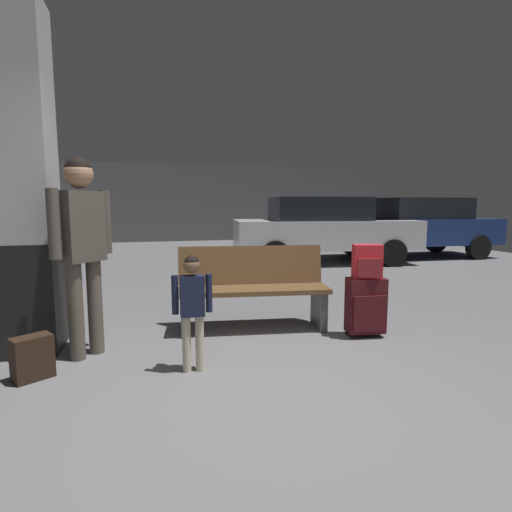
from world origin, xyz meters
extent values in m
cube|color=slate|center=(0.00, 4.00, -0.05)|extent=(18.00, 18.00, 0.10)
cube|color=#565658|center=(0.00, 12.86, 1.40)|extent=(18.00, 0.12, 2.80)
cube|color=black|center=(-1.92, 1.62, 0.50)|extent=(0.57, 0.57, 1.00)
cube|color=#B2B2B2|center=(-1.92, 1.62, 2.05)|extent=(0.56, 0.56, 2.10)
cube|color=brown|center=(0.24, 1.66, 0.44)|extent=(1.64, 0.64, 0.05)
cube|color=brown|center=(0.28, 1.91, 0.68)|extent=(1.60, 0.32, 0.42)
cube|color=#4C4C51|center=(-0.47, 1.76, 0.21)|extent=(0.13, 0.41, 0.41)
cube|color=#4C4C51|center=(0.96, 1.57, 0.21)|extent=(0.13, 0.41, 0.41)
cube|color=#471419|center=(1.30, 1.17, 0.32)|extent=(0.40, 0.25, 0.56)
cube|color=#471419|center=(1.28, 1.06, 0.26)|extent=(0.34, 0.07, 0.36)
cube|color=#A5A5AA|center=(1.31, 1.25, 0.59)|extent=(0.14, 0.04, 0.02)
cylinder|color=black|center=(1.15, 1.28, 0.02)|extent=(0.02, 0.05, 0.04)
cylinder|color=black|center=(1.47, 1.24, 0.02)|extent=(0.02, 0.05, 0.04)
cube|color=red|center=(1.30, 1.17, 0.77)|extent=(0.31, 0.23, 0.34)
cube|color=maroon|center=(1.27, 1.08, 0.72)|extent=(0.23, 0.09, 0.19)
cylinder|color=black|center=(1.30, 1.17, 0.93)|extent=(0.06, 0.04, 0.02)
cylinder|color=beige|center=(-0.45, 0.73, 0.23)|extent=(0.07, 0.07, 0.46)
cylinder|color=beige|center=(-0.55, 0.73, 0.23)|extent=(0.07, 0.07, 0.46)
cube|color=#191E38|center=(-0.50, 0.73, 0.62)|extent=(0.19, 0.11, 0.33)
cylinder|color=#191E38|center=(-0.37, 0.73, 0.64)|extent=(0.05, 0.05, 0.31)
cylinder|color=#191E38|center=(-0.64, 0.73, 0.64)|extent=(0.05, 0.05, 0.31)
sphere|color=brown|center=(-0.50, 0.73, 0.87)|extent=(0.13, 0.13, 0.13)
sphere|color=black|center=(-0.50, 0.73, 0.89)|extent=(0.12, 0.12, 0.12)
cylinder|color=white|center=(-0.57, 0.83, 0.64)|extent=(0.06, 0.06, 0.10)
cylinder|color=red|center=(-0.57, 0.83, 0.71)|extent=(0.01, 0.01, 0.06)
cylinder|color=brown|center=(-1.31, 1.38, 0.43)|extent=(0.13, 0.13, 0.85)
cylinder|color=brown|center=(-1.45, 1.24, 0.43)|extent=(0.13, 0.13, 0.85)
cube|color=#4C473D|center=(-1.38, 1.31, 1.16)|extent=(0.39, 0.39, 0.60)
cylinder|color=#4C473D|center=(-1.20, 1.48, 1.19)|extent=(0.10, 0.10, 0.57)
cylinder|color=#4C473D|center=(-1.56, 1.14, 1.19)|extent=(0.10, 0.10, 0.57)
sphere|color=#A87A5B|center=(-1.38, 1.31, 1.60)|extent=(0.24, 0.24, 0.24)
sphere|color=black|center=(-1.38, 1.31, 1.63)|extent=(0.22, 0.22, 0.22)
cube|color=black|center=(-1.72, 0.89, 0.17)|extent=(0.32, 0.29, 0.34)
cube|color=#423328|center=(-1.77, 0.97, 0.12)|extent=(0.21, 0.15, 0.19)
cylinder|color=black|center=(-1.72, 0.89, 0.33)|extent=(0.06, 0.05, 0.02)
cube|color=silver|center=(3.12, 6.26, 0.67)|extent=(4.28, 2.21, 0.64)
cube|color=black|center=(2.97, 6.28, 1.25)|extent=(2.28, 1.80, 0.52)
cylinder|color=black|center=(4.51, 6.88, 0.30)|extent=(0.62, 0.28, 0.60)
cylinder|color=black|center=(4.31, 5.30, 0.30)|extent=(0.62, 0.28, 0.60)
cylinder|color=black|center=(1.94, 7.22, 0.30)|extent=(0.62, 0.28, 0.60)
cylinder|color=black|center=(1.73, 5.63, 0.30)|extent=(0.62, 0.28, 0.60)
cube|color=navy|center=(5.75, 6.61, 0.67)|extent=(4.15, 1.82, 0.64)
cube|color=black|center=(5.90, 6.61, 1.25)|extent=(2.14, 1.60, 0.52)
cylinder|color=black|center=(4.43, 5.85, 0.30)|extent=(0.61, 0.22, 0.60)
cylinder|color=black|center=(4.47, 7.45, 0.30)|extent=(0.61, 0.22, 0.60)
cylinder|color=black|center=(7.02, 5.77, 0.30)|extent=(0.61, 0.22, 0.60)
cylinder|color=black|center=(7.07, 7.37, 0.30)|extent=(0.61, 0.22, 0.60)
camera|label=1|loc=(-0.82, -2.46, 1.34)|focal=28.58mm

